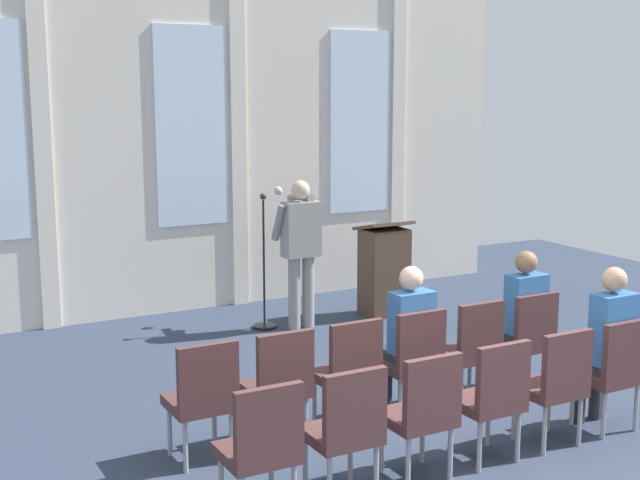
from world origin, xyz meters
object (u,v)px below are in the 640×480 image
chair_r1_c2 (423,408)px  audience_r1_c5 (608,340)px  chair_r1_c1 (346,425)px  chair_r1_c5 (614,368)px  audience_r0_c5 (521,313)px  audience_r0_c3 (408,332)px  chair_r0_c5 (527,336)px  chair_r1_c3 (492,394)px  chair_r0_c3 (413,356)px  chair_r1_c4 (556,380)px  speaker (300,243)px  chair_r1_c0 (262,443)px  chair_r0_c1 (279,380)px  mic_stand (264,299)px  chair_r0_c2 (349,368)px  chair_r0_c4 (472,346)px  chair_r0_c0 (203,394)px  lectern (384,270)px

chair_r1_c2 → audience_r1_c5: 1.87m
chair_r1_c1 → chair_r1_c5: 2.48m
audience_r0_c5 → chair_r1_c5: 1.11m
audience_r0_c3 → audience_r0_c5: size_ratio=0.99×
chair_r0_c5 → chair_r1_c3: size_ratio=1.00×
audience_r0_c3 → chair_r1_c3: bearing=-90.0°
chair_r0_c3 → chair_r1_c4: same height
audience_r0_c3 → chair_r1_c5: bearing=-41.5°
speaker → chair_r1_c0: speaker is taller
audience_r0_c5 → chair_r1_c0: 3.29m
chair_r0_c1 → chair_r1_c5: same height
audience_r0_c3 → chair_r1_c4: bearing=-60.5°
audience_r0_c3 → chair_r0_c5: size_ratio=1.37×
audience_r0_c3 → chair_r1_c3: audience_r0_c3 is taller
chair_r0_c3 → chair_r1_c3: (0.00, -1.01, 0.00)m
mic_stand → chair_r1_c5: (1.16, -4.10, 0.20)m
chair_r1_c5 → chair_r1_c0: bearing=180.0°
chair_r0_c1 → chair_r1_c1: same height
chair_r0_c5 → chair_r1_c0: 3.26m
mic_stand → chair_r0_c5: 3.30m
speaker → chair_r1_c5: bearing=-78.6°
audience_r0_c3 → chair_r0_c3: bearing=-90.0°
chair_r0_c2 → chair_r1_c4: bearing=-39.3°
chair_r0_c3 → audience_r0_c5: bearing=3.8°
chair_r0_c2 → chair_r0_c3: (0.62, 0.00, 0.00)m
chair_r1_c1 → chair_r0_c4: bearing=28.6°
chair_r0_c0 → chair_r1_c4: (2.48, -1.01, 0.00)m
speaker → chair_r1_c0: 4.56m
audience_r0_c3 → audience_r1_c5: (1.24, -1.02, 0.03)m
chair_r0_c0 → chair_r1_c0: (0.00, -1.01, 0.00)m
mic_stand → audience_r0_c3: (-0.08, -3.00, 0.38)m
audience_r0_c3 → chair_r1_c1: bearing=-138.5°
chair_r0_c4 → chair_r1_c5: 1.19m
chair_r0_c2 → chair_r1_c5: (1.86, -1.01, 0.00)m
audience_r1_c5 → chair_r1_c5: bearing=-90.0°
speaker → audience_r0_c5: size_ratio=1.31×
lectern → chair_r0_c5: bearing=-97.3°
chair_r0_c4 → chair_r1_c3: (-0.62, -1.01, 0.00)m
chair_r0_c1 → audience_r0_c3: (1.24, 0.08, 0.18)m
chair_r1_c1 → chair_r1_c3: same height
chair_r1_c1 → chair_r1_c3: bearing=0.0°
chair_r0_c0 → audience_r0_c3: bearing=2.6°
chair_r1_c0 → chair_r0_c4: bearing=22.2°
chair_r1_c5 → audience_r1_c5: size_ratio=0.70×
chair_r0_c2 → chair_r0_c4: same height
chair_r0_c0 → chair_r1_c0: bearing=-90.0°
chair_r0_c1 → audience_r0_c5: audience_r0_c5 is taller
speaker → chair_r1_c0: (-2.31, -3.91, -0.45)m
chair_r0_c4 → chair_r1_c5: bearing=-58.6°
chair_r0_c2 → audience_r0_c5: size_ratio=0.72×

